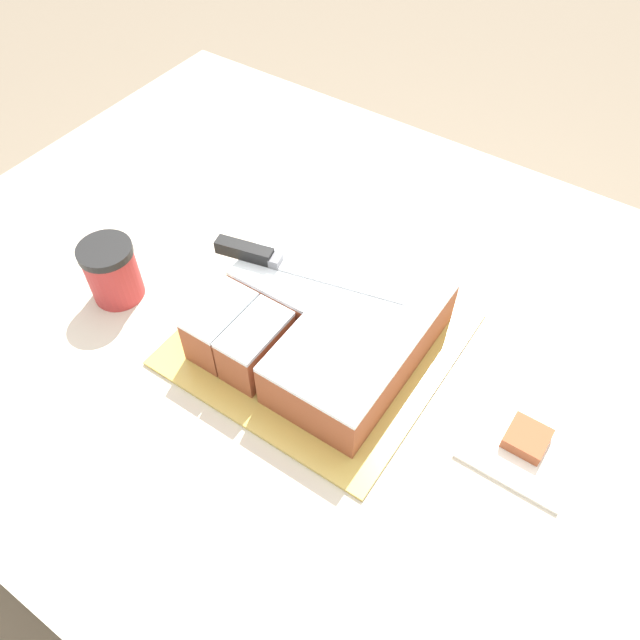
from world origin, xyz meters
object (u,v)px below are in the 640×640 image
at_px(knife, 267,258).
at_px(brownie, 527,438).
at_px(cake_board, 320,338).
at_px(cake, 323,320).
at_px(coffee_cup, 112,271).

distance_m(knife, brownie, 0.45).
height_order(cake_board, cake, cake).
distance_m(cake, brownie, 0.33).
bearing_deg(knife, coffee_cup, -162.72).
xyz_separation_m(cake_board, coffee_cup, (-0.33, -0.11, 0.05)).
relative_size(knife, coffee_cup, 2.88).
height_order(cake_board, coffee_cup, coffee_cup).
distance_m(cake_board, coffee_cup, 0.35).
relative_size(coffee_cup, brownie, 1.91).
xyz_separation_m(knife, brownie, (0.44, -0.01, -0.08)).
bearing_deg(brownie, cake_board, -178.72).
bearing_deg(cake, brownie, 0.80).
distance_m(cake_board, cake, 0.04).
bearing_deg(coffee_cup, brownie, 9.73).
bearing_deg(brownie, cake, -179.20).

